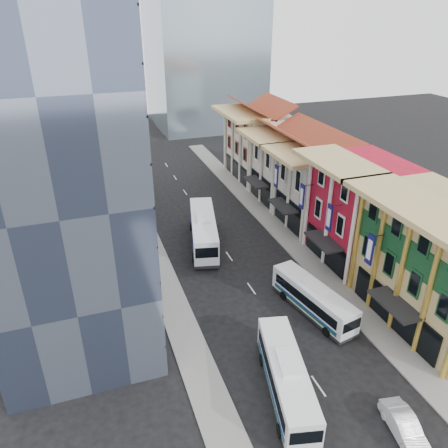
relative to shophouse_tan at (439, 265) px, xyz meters
name	(u,v)px	position (x,y,z in m)	size (l,w,h in m)	color
ground	(325,395)	(-14.00, -5.00, -6.00)	(200.00, 200.00, 0.00)	black
sidewalk_right	(293,244)	(-5.50, 17.00, -5.92)	(3.00, 90.00, 0.15)	slate
sidewalk_left	(159,268)	(-22.50, 17.00, -5.92)	(3.00, 90.00, 0.15)	slate
shophouse_tan	(439,265)	(0.00, 0.00, 0.00)	(8.00, 14.00, 12.00)	tan
shophouse_red	(361,211)	(0.00, 12.00, 0.00)	(8.00, 10.00, 12.00)	#AD1328
shophouse_cream_near	(317,189)	(0.00, 21.50, -1.00)	(8.00, 9.00, 10.00)	beige
shophouse_cream_mid	(287,168)	(0.00, 30.50, -1.00)	(8.00, 9.00, 10.00)	beige
shophouse_cream_far	(259,145)	(0.00, 41.00, -0.50)	(8.00, 12.00, 11.00)	beige
office_tower	(58,158)	(-31.00, 14.00, 9.00)	(12.00, 26.00, 30.00)	#434F6B
office_block_far	(74,163)	(-30.00, 37.00, 1.00)	(10.00, 18.00, 14.00)	gray
bus_left_near	(286,377)	(-16.86, -3.83, -4.25)	(2.56, 10.92, 3.50)	white
bus_left_far	(204,230)	(-16.00, 20.89, -3.97)	(2.96, 12.63, 4.05)	white
bus_right	(313,298)	(-9.90, 4.42, -4.37)	(2.39, 10.19, 3.27)	white
sedan_right	(404,427)	(-10.63, -9.76, -5.23)	(1.62, 4.65, 1.53)	white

